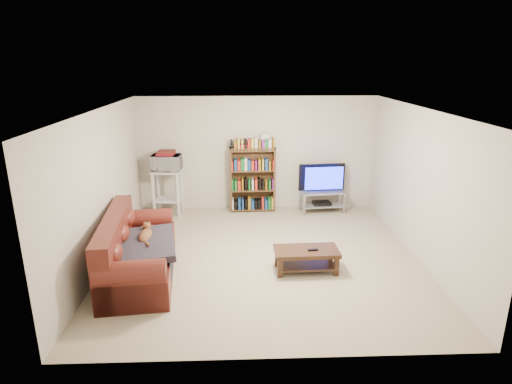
{
  "coord_description": "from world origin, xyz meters",
  "views": [
    {
      "loc": [
        -0.36,
        -6.39,
        3.11
      ],
      "look_at": [
        -0.1,
        0.4,
        1.0
      ],
      "focal_mm": 30.0,
      "sensor_mm": 36.0,
      "label": 1
    }
  ],
  "objects_px": {
    "sofa": "(134,255)",
    "bookshelf": "(252,179)",
    "coffee_table": "(306,256)",
    "tv_stand": "(322,198)"
  },
  "relations": [
    {
      "from": "sofa",
      "to": "bookshelf",
      "type": "xyz_separation_m",
      "value": [
        1.85,
        2.83,
        0.38
      ]
    },
    {
      "from": "sofa",
      "to": "coffee_table",
      "type": "xyz_separation_m",
      "value": [
        2.59,
        0.04,
        -0.08
      ]
    },
    {
      "from": "bookshelf",
      "to": "sofa",
      "type": "bearing_deg",
      "value": -125.0
    },
    {
      "from": "sofa",
      "to": "bookshelf",
      "type": "relative_size",
      "value": 1.65
    },
    {
      "from": "tv_stand",
      "to": "bookshelf",
      "type": "xyz_separation_m",
      "value": [
        -1.47,
        0.14,
        0.4
      ]
    },
    {
      "from": "sofa",
      "to": "tv_stand",
      "type": "height_order",
      "value": "sofa"
    },
    {
      "from": "coffee_table",
      "to": "bookshelf",
      "type": "bearing_deg",
      "value": 103.1
    },
    {
      "from": "coffee_table",
      "to": "tv_stand",
      "type": "relative_size",
      "value": 1.04
    },
    {
      "from": "coffee_table",
      "to": "bookshelf",
      "type": "height_order",
      "value": "bookshelf"
    },
    {
      "from": "sofa",
      "to": "coffee_table",
      "type": "relative_size",
      "value": 2.31
    }
  ]
}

